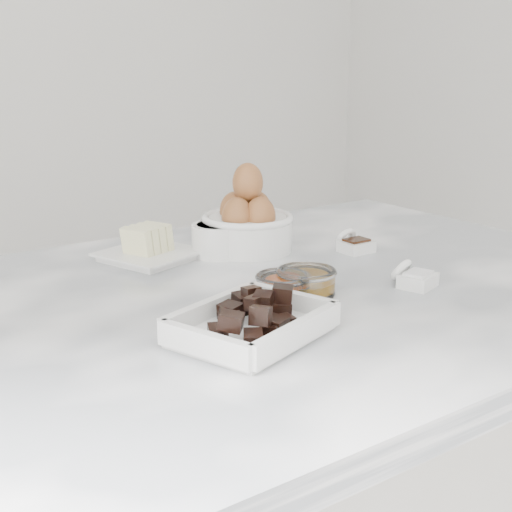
{
  "coord_description": "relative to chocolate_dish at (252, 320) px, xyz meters",
  "views": [
    {
      "loc": [
        -0.56,
        -0.78,
        1.26
      ],
      "look_at": [
        0.02,
        0.03,
        0.98
      ],
      "focal_mm": 50.0,
      "sensor_mm": 36.0,
      "label": 1
    }
  ],
  "objects": [
    {
      "name": "butter_plate",
      "position": [
        0.06,
        0.37,
        -0.0
      ],
      "size": [
        0.17,
        0.17,
        0.06
      ],
      "color": "white",
      "rests_on": "marble_slab"
    },
    {
      "name": "honey_bowl",
      "position": [
        0.15,
        0.09,
        -0.0
      ],
      "size": [
        0.08,
        0.08,
        0.04
      ],
      "color": "white",
      "rests_on": "marble_slab"
    },
    {
      "name": "zest_bowl",
      "position": [
        0.12,
        0.09,
        -0.0
      ],
      "size": [
        0.08,
        0.08,
        0.03
      ],
      "color": "white",
      "rests_on": "marble_slab"
    },
    {
      "name": "marble_slab",
      "position": [
        0.11,
        0.14,
        -0.04
      ],
      "size": [
        1.2,
        0.8,
        0.04
      ],
      "primitive_type": "cube",
      "color": "white",
      "rests_on": "cabinet"
    },
    {
      "name": "chocolate_dish",
      "position": [
        0.0,
        0.0,
        0.0
      ],
      "size": [
        0.22,
        0.19,
        0.05
      ],
      "color": "white",
      "rests_on": "marble_slab"
    },
    {
      "name": "vanilla_spoon",
      "position": [
        0.36,
        0.22,
        -0.01
      ],
      "size": [
        0.05,
        0.06,
        0.04
      ],
      "color": "white",
      "rests_on": "marble_slab"
    },
    {
      "name": "egg_bowl",
      "position": [
        0.22,
        0.33,
        0.03
      ],
      "size": [
        0.16,
        0.16,
        0.15
      ],
      "color": "white",
      "rests_on": "marble_slab"
    },
    {
      "name": "sugar_ramekin",
      "position": [
        0.16,
        0.33,
        0.01
      ],
      "size": [
        0.09,
        0.09,
        0.05
      ],
      "color": "white",
      "rests_on": "marble_slab"
    },
    {
      "name": "salt_spoon",
      "position": [
        0.3,
        0.03,
        -0.01
      ],
      "size": [
        0.06,
        0.07,
        0.04
      ],
      "color": "white",
      "rests_on": "marble_slab"
    }
  ]
}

